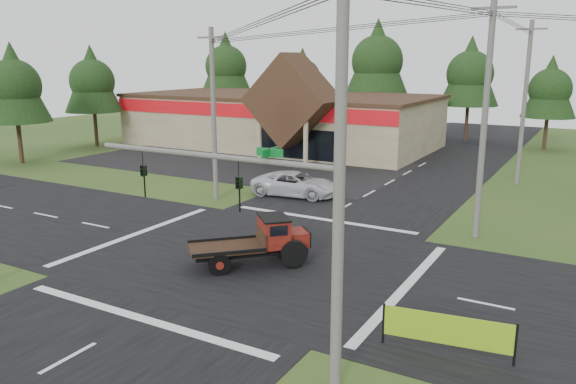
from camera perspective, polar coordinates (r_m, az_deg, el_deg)
The scene contains 20 objects.
ground at distance 25.25m, azimuth -3.57°, elevation -6.65°, with size 120.00×120.00×0.00m, color #284719.
road_ns at distance 25.25m, azimuth -3.57°, elevation -6.63°, with size 12.00×120.00×0.02m, color black.
road_ew at distance 25.25m, azimuth -3.57°, elevation -6.63°, with size 120.00×12.00×0.02m, color black.
parking_apron at distance 48.10m, azimuth -5.21°, elevation 2.96°, with size 28.00×14.00×0.02m, color black.
cvs_building at distance 57.45m, azimuth -0.64°, elevation 7.48°, with size 30.40×18.20×9.19m.
traffic_signal_mast at distance 14.89m, azimuth -0.77°, elevation -3.01°, with size 8.12×0.24×7.00m.
utility_pole_nr at distance 13.84m, azimuth 5.24°, elevation 0.86°, with size 2.00×0.30×11.00m.
utility_pole_nw at distance 35.04m, azimuth -7.57°, elevation 7.92°, with size 2.00×0.30×10.50m.
utility_pole_ne at distance 28.42m, azimuth 19.35°, elevation 7.07°, with size 2.00×0.30×11.50m.
utility_pole_n at distance 42.23m, azimuth 22.89°, elevation 8.38°, with size 2.00×0.30×11.20m.
tree_row_a at distance 73.71m, azimuth -6.33°, elevation 12.79°, with size 6.72×6.72×12.12m.
tree_row_b at distance 70.13m, azimuth 1.47°, elevation 11.74°, with size 5.60×5.60×10.10m.
tree_row_c at distance 65.05m, azimuth 9.06°, elevation 13.24°, with size 7.28×7.28×13.13m.
tree_row_d at distance 63.21m, azimuth 18.02°, elevation 11.55°, with size 6.16×6.16×11.11m.
tree_row_e at distance 60.10m, azimuth 25.10°, elevation 9.62°, with size 5.04×5.04×9.09m.
tree_side_w at distance 60.16m, azimuth -19.29°, elevation 10.76°, with size 5.60×5.60×10.10m.
tree_side_w_near at distance 52.41m, azimuth -26.11°, elevation 9.90°, with size 5.60×5.60×10.10m.
antique_flatbed_truck at distance 24.01m, azimuth -3.80°, elevation -5.04°, with size 1.94×5.08×2.13m, color #5B0F0D, non-canonical shape.
roadside_banner at distance 17.82m, azimuth 15.83°, elevation -13.71°, with size 3.89×0.11×1.33m, color #7FB117, non-canonical shape.
white_pickup at distance 36.22m, azimuth 0.74°, elevation 0.81°, with size 2.57×5.58×1.55m, color silver.
Camera 1 is at (13.04, -19.83, 8.61)m, focal length 35.00 mm.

